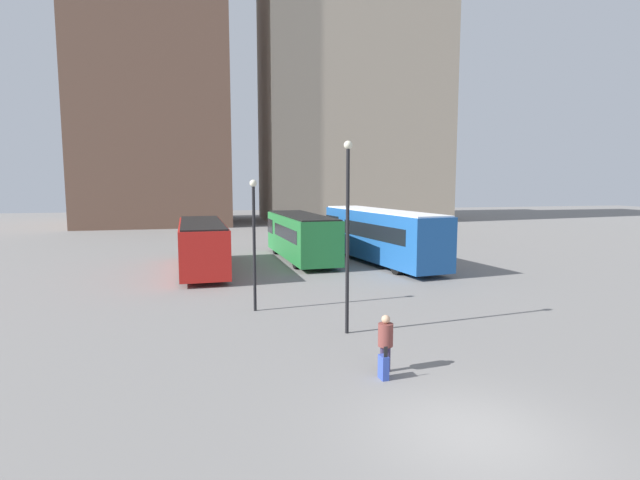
{
  "coord_description": "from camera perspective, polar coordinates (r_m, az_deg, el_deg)",
  "views": [
    {
      "loc": [
        -5.16,
        -8.68,
        5.11
      ],
      "look_at": [
        -0.16,
        13.14,
        2.47
      ],
      "focal_mm": 28.0,
      "sensor_mm": 36.0,
      "label": 1
    }
  ],
  "objects": [
    {
      "name": "bus_2",
      "position": [
        31.36,
        6.89,
        0.66
      ],
      "size": [
        4.25,
        12.23,
        3.33
      ],
      "rotation": [
        0.0,
        0.0,
        1.72
      ],
      "color": "#1E56A3",
      "rests_on": "ground_plane"
    },
    {
      "name": "lamp_post_0",
      "position": [
        19.6,
        -7.55,
        0.72
      ],
      "size": [
        0.28,
        0.28,
        5.17
      ],
      "color": "black",
      "rests_on": "ground_plane"
    },
    {
      "name": "bus_1",
      "position": [
        32.41,
        -2.21,
        0.54
      ],
      "size": [
        3.12,
        10.19,
        2.97
      ],
      "rotation": [
        0.0,
        0.0,
        1.63
      ],
      "color": "#237A38",
      "rests_on": "ground_plane"
    },
    {
      "name": "lamp_post_1",
      "position": [
        16.47,
        3.17,
        1.9
      ],
      "size": [
        0.28,
        0.28,
        6.42
      ],
      "color": "black",
      "rests_on": "ground_plane"
    },
    {
      "name": "ground_plane",
      "position": [
        11.32,
        16.95,
        -20.43
      ],
      "size": [
        160.0,
        160.0,
        0.0
      ],
      "primitive_type": "plane",
      "color": "slate"
    },
    {
      "name": "traveler",
      "position": [
        13.72,
        7.5,
        -11.07
      ],
      "size": [
        0.43,
        0.43,
        1.57
      ],
      "rotation": [
        0.0,
        0.0,
        1.64
      ],
      "color": "#382D4C",
      "rests_on": "ground_plane"
    },
    {
      "name": "suitcase",
      "position": [
        13.43,
        7.28,
        -14.21
      ],
      "size": [
        0.2,
        0.35,
        0.91
      ],
      "rotation": [
        0.0,
        0.0,
        1.64
      ],
      "color": "#334CB2",
      "rests_on": "ground_plane"
    },
    {
      "name": "bus_0",
      "position": [
        29.36,
        -13.34,
        -0.44
      ],
      "size": [
        2.85,
        10.07,
        2.81
      ],
      "rotation": [
        0.0,
        0.0,
        1.61
      ],
      "color": "red",
      "rests_on": "ground_plane"
    },
    {
      "name": "building_block_right",
      "position": [
        67.93,
        3.57,
        16.26
      ],
      "size": [
        22.88,
        14.64,
        32.7
      ],
      "color": "tan",
      "rests_on": "ground_plane"
    },
    {
      "name": "building_block_left",
      "position": [
        66.14,
        -18.43,
        19.16
      ],
      "size": [
        16.84,
        17.49,
        39.4
      ],
      "color": "brown",
      "rests_on": "ground_plane"
    }
  ]
}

